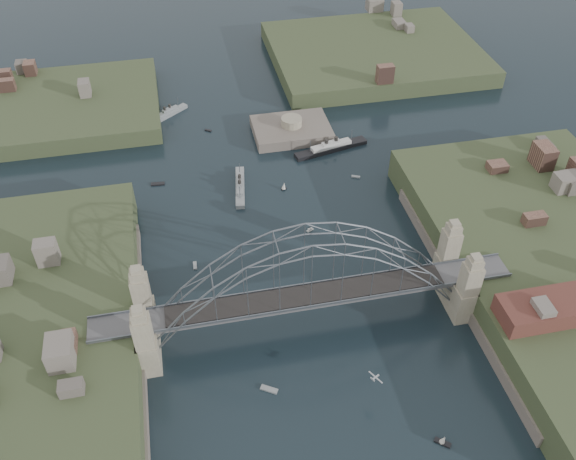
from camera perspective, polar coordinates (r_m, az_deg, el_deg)
The scene contains 21 objects.
ground at distance 127.14m, azimuth 1.69°, elevation -8.68°, with size 500.00×500.00×0.00m, color black.
bridge at distance 117.92m, azimuth 1.81°, elevation -4.85°, with size 84.00×13.80×24.60m.
shore_west at distance 129.36m, azimuth -24.39°, elevation -11.40°, with size 50.50×90.00×12.00m.
shore_east at distance 146.30m, azimuth 24.19°, elevation -3.86°, with size 50.50×90.00×12.00m.
headland_nw at distance 202.00m, azimuth -20.52°, elevation 10.11°, with size 60.00×45.00×9.00m, color #344023.
headland_ne at distance 223.48m, azimuth 7.99°, elevation 15.52°, with size 70.00×55.00×9.50m, color #344023.
fort_island at distance 181.01m, azimuth 0.32°, elevation 8.82°, with size 22.00×16.00×9.40m.
wharf_shed at distance 126.62m, azimuth 23.26°, elevation -6.70°, with size 20.00×8.00×4.00m, color #592D26.
finger_pier at distance 124.59m, azimuth 23.29°, elevation -14.66°, with size 4.00×22.00×1.40m, color #515053.
naval_cruiser_near at distance 159.58m, azimuth -4.49°, elevation 4.06°, with size 4.55×16.76×4.98m.
naval_cruiser_far at distance 192.45m, azimuth -11.10°, elevation 10.56°, with size 12.38×10.39×4.81m.
ocean_liner at distance 173.88m, azimuth 4.01°, elevation 7.64°, with size 21.78×7.62×5.32m.
aeroplane at distance 112.57m, azimuth 8.09°, elevation -13.46°, with size 1.94×3.02×0.48m.
small_boat_a at distance 139.73m, azimuth -8.65°, elevation -3.30°, with size 0.87×2.42×0.45m.
small_boat_b at distance 146.88m, azimuth 2.06°, elevation 0.02°, with size 1.85×1.32×1.43m.
small_boat_c at distance 117.51m, azimuth -1.77°, elevation -14.61°, with size 3.36×2.63×0.45m.
small_boat_d at distance 164.47m, azimuth 6.32°, elevation 4.94°, with size 2.36×1.62×0.45m.
small_boat_e at distance 164.56m, azimuth -12.02°, elevation 4.21°, with size 3.62×1.47×0.45m.
small_boat_f at distance 158.75m, azimuth -0.38°, elevation 4.10°, with size 1.53×1.40×2.38m.
small_boat_g at distance 114.49m, azimuth 14.24°, elevation -18.48°, with size 2.84×2.57×2.38m.
small_boat_h at distance 183.69m, azimuth -7.44°, elevation 9.17°, with size 2.05×1.71×0.45m.
Camera 1 is at (-20.37, -78.57, 97.86)m, focal length 38.21 mm.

